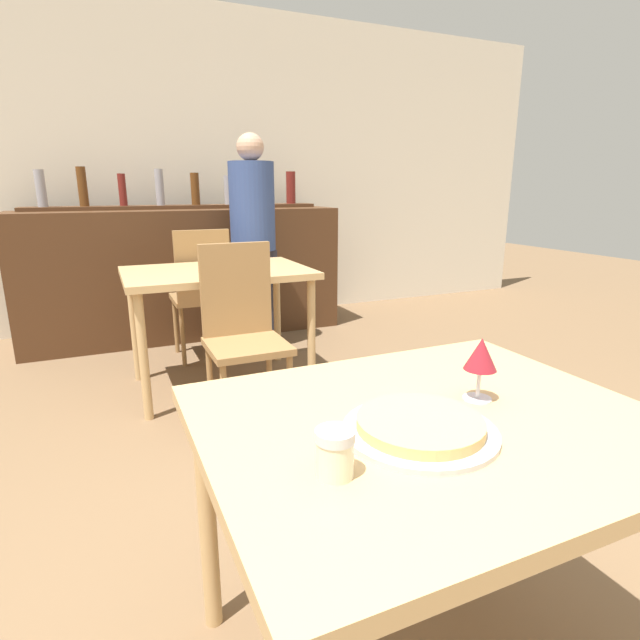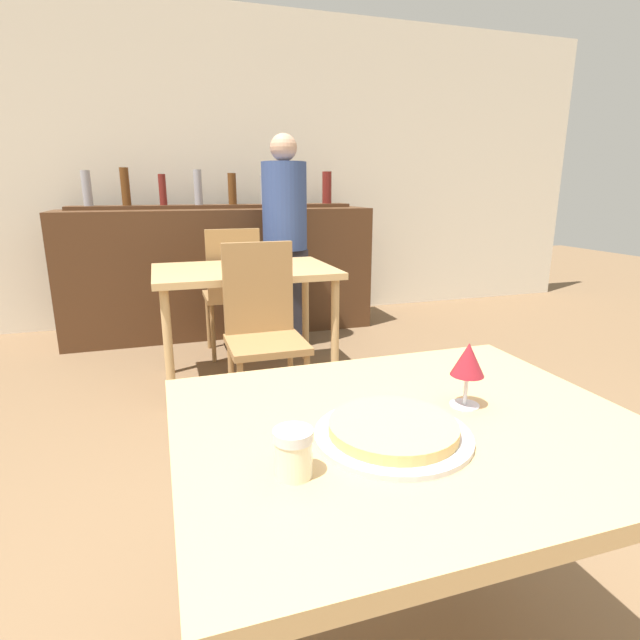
{
  "view_description": "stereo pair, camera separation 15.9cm",
  "coord_description": "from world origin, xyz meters",
  "px_view_note": "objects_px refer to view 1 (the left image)",
  "views": [
    {
      "loc": [
        -0.66,
        -0.86,
        1.25
      ],
      "look_at": [
        -0.04,
        0.55,
        0.84
      ],
      "focal_mm": 28.0,
      "sensor_mm": 36.0,
      "label": 1
    },
    {
      "loc": [
        -0.51,
        -0.91,
        1.25
      ],
      "look_at": [
        -0.04,
        0.55,
        0.84
      ],
      "focal_mm": 28.0,
      "sensor_mm": 36.0,
      "label": 2
    }
  ],
  "objects_px": {
    "pizza_tray": "(420,427)",
    "person_standing": "(253,236)",
    "chair_far_side_front": "(242,324)",
    "cheese_shaker": "(335,453)",
    "chair_far_side_back": "(202,287)",
    "wine_glass": "(481,356)"
  },
  "relations": [
    {
      "from": "chair_far_side_back",
      "to": "pizza_tray",
      "type": "distance_m",
      "value": 2.79
    },
    {
      "from": "chair_far_side_back",
      "to": "wine_glass",
      "type": "xyz_separation_m",
      "value": [
        0.17,
        -2.69,
        0.3
      ]
    },
    {
      "from": "chair_far_side_back",
      "to": "pizza_tray",
      "type": "xyz_separation_m",
      "value": [
        -0.06,
        -2.78,
        0.21
      ]
    },
    {
      "from": "wine_glass",
      "to": "chair_far_side_back",
      "type": "bearing_deg",
      "value": 93.68
    },
    {
      "from": "chair_far_side_back",
      "to": "pizza_tray",
      "type": "height_order",
      "value": "chair_far_side_back"
    },
    {
      "from": "chair_far_side_front",
      "to": "person_standing",
      "type": "bearing_deg",
      "value": 70.46
    },
    {
      "from": "chair_far_side_front",
      "to": "chair_far_side_back",
      "type": "relative_size",
      "value": 1.0
    },
    {
      "from": "chair_far_side_back",
      "to": "cheese_shaker",
      "type": "relative_size",
      "value": 10.7
    },
    {
      "from": "cheese_shaker",
      "to": "chair_far_side_front",
      "type": "bearing_deg",
      "value": 80.38
    },
    {
      "from": "chair_far_side_back",
      "to": "person_standing",
      "type": "xyz_separation_m",
      "value": [
        0.44,
        0.15,
        0.33
      ]
    },
    {
      "from": "pizza_tray",
      "to": "chair_far_side_front",
      "type": "bearing_deg",
      "value": 87.86
    },
    {
      "from": "chair_far_side_front",
      "to": "pizza_tray",
      "type": "xyz_separation_m",
      "value": [
        -0.06,
        -1.69,
        0.21
      ]
    },
    {
      "from": "chair_far_side_front",
      "to": "chair_far_side_back",
      "type": "height_order",
      "value": "same"
    },
    {
      "from": "pizza_tray",
      "to": "person_standing",
      "type": "bearing_deg",
      "value": 80.24
    },
    {
      "from": "pizza_tray",
      "to": "chair_far_side_back",
      "type": "bearing_deg",
      "value": 88.7
    },
    {
      "from": "pizza_tray",
      "to": "person_standing",
      "type": "relative_size",
      "value": 0.2
    },
    {
      "from": "person_standing",
      "to": "cheese_shaker",
      "type": "bearing_deg",
      "value": -103.84
    },
    {
      "from": "wine_glass",
      "to": "cheese_shaker",
      "type": "bearing_deg",
      "value": -160.99
    },
    {
      "from": "wine_glass",
      "to": "person_standing",
      "type": "bearing_deg",
      "value": 84.61
    },
    {
      "from": "pizza_tray",
      "to": "person_standing",
      "type": "distance_m",
      "value": 2.97
    },
    {
      "from": "chair_far_side_front",
      "to": "wine_glass",
      "type": "relative_size",
      "value": 6.08
    },
    {
      "from": "chair_far_side_back",
      "to": "person_standing",
      "type": "height_order",
      "value": "person_standing"
    }
  ]
}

